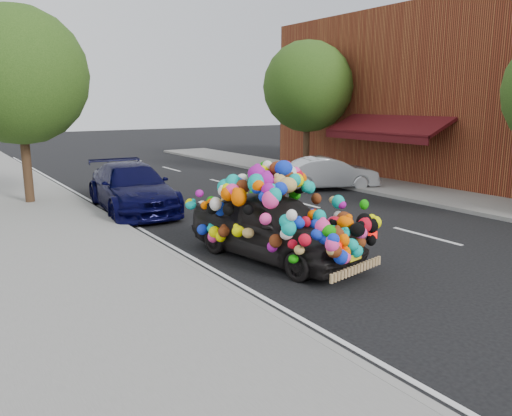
% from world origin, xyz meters
% --- Properties ---
extents(ground, '(100.00, 100.00, 0.00)m').
position_xyz_m(ground, '(0.00, 0.00, 0.00)').
color(ground, black).
rests_on(ground, ground).
extents(sidewalk, '(4.00, 60.00, 0.12)m').
position_xyz_m(sidewalk, '(-4.30, 0.00, 0.06)').
color(sidewalk, gray).
rests_on(sidewalk, ground).
extents(kerb, '(0.15, 60.00, 0.13)m').
position_xyz_m(kerb, '(-2.35, 0.00, 0.07)').
color(kerb, gray).
rests_on(kerb, ground).
extents(footpath_far, '(3.00, 40.00, 0.12)m').
position_xyz_m(footpath_far, '(8.20, 3.00, 0.06)').
color(footpath_far, gray).
rests_on(footpath_far, ground).
extents(lane_markings, '(6.00, 50.00, 0.01)m').
position_xyz_m(lane_markings, '(3.60, 0.00, 0.01)').
color(lane_markings, silver).
rests_on(lane_markings, ground).
extents(tree_near_sidewalk, '(4.20, 4.20, 6.13)m').
position_xyz_m(tree_near_sidewalk, '(-3.80, 9.50, 4.02)').
color(tree_near_sidewalk, '#332114').
rests_on(tree_near_sidewalk, ground).
extents(tree_far_b, '(4.00, 4.00, 5.90)m').
position_xyz_m(tree_far_b, '(8.00, 10.00, 3.89)').
color(tree_far_b, '#332114').
rests_on(tree_far_b, ground).
extents(plush_art_car, '(2.70, 4.55, 2.04)m').
position_xyz_m(plush_art_car, '(-0.53, 0.71, 1.04)').
color(plush_art_car, black).
rests_on(plush_art_car, ground).
extents(navy_sedan, '(2.48, 5.04, 1.41)m').
position_xyz_m(navy_sedan, '(-1.34, 6.94, 0.70)').
color(navy_sedan, black).
rests_on(navy_sedan, ground).
extents(silver_hatchback, '(3.89, 2.64, 1.21)m').
position_xyz_m(silver_hatchback, '(6.16, 6.43, 0.61)').
color(silver_hatchback, '#B9BCC1').
rests_on(silver_hatchback, ground).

